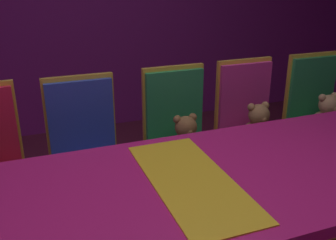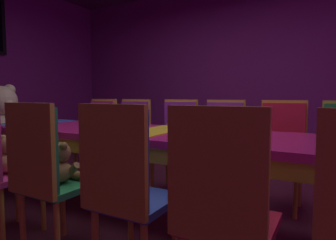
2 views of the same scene
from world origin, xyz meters
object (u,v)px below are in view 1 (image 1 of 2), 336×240
(banquet_table, at_px, (190,198))
(teddy_left_4, at_px, (258,127))
(chair_left_3, at_px, (177,128))
(chair_left_4, at_px, (247,117))
(chair_left_2, at_px, (85,143))
(chair_left_5, at_px, (314,107))
(teddy_left_5, at_px, (328,116))
(teddy_left_3, at_px, (186,139))

(banquet_table, xyz_separation_m, teddy_left_4, (-0.73, 0.81, -0.08))
(chair_left_3, relative_size, teddy_left_4, 3.31)
(teddy_left_4, bearing_deg, chair_left_4, -180.00)
(chair_left_2, xyz_separation_m, chair_left_3, (-0.02, 0.60, 0.00))
(chair_left_3, height_order, chair_left_4, same)
(chair_left_3, height_order, chair_left_5, same)
(teddy_left_5, bearing_deg, teddy_left_4, -90.55)
(chair_left_3, distance_m, teddy_left_3, 0.14)
(chair_left_5, xyz_separation_m, teddy_left_5, (0.14, -0.00, -0.02))
(chair_left_3, xyz_separation_m, teddy_left_5, (0.14, 1.09, -0.02))
(banquet_table, bearing_deg, teddy_left_3, 158.02)
(banquet_table, xyz_separation_m, teddy_left_3, (-0.72, 0.29, -0.08))
(chair_left_2, xyz_separation_m, teddy_left_4, (0.11, 1.12, -0.02))
(chair_left_3, distance_m, chair_left_5, 1.09)
(chair_left_4, relative_size, teddy_left_5, 3.29)
(banquet_table, bearing_deg, teddy_left_4, 131.96)
(chair_left_4, bearing_deg, chair_left_5, 89.46)
(teddy_left_3, xyz_separation_m, teddy_left_4, (-0.01, 0.52, 0.00))
(banquet_table, bearing_deg, chair_left_2, -160.00)
(teddy_left_3, bearing_deg, chair_left_3, -180.00)
(chair_left_4, xyz_separation_m, teddy_left_4, (0.14, 0.00, -0.02))
(chair_left_5, relative_size, teddy_left_5, 3.29)
(chair_left_2, distance_m, teddy_left_5, 1.69)
(banquet_table, relative_size, teddy_left_4, 11.68)
(banquet_table, height_order, teddy_left_3, banquet_table)
(banquet_table, distance_m, teddy_left_5, 1.56)
(teddy_left_3, relative_size, chair_left_5, 0.29)
(teddy_left_4, relative_size, teddy_left_5, 0.99)
(chair_left_4, bearing_deg, teddy_left_5, 75.26)
(banquet_table, bearing_deg, teddy_left_5, 117.75)
(chair_left_3, bearing_deg, chair_left_4, 91.40)
(chair_left_2, relative_size, teddy_left_3, 3.41)
(chair_left_3, bearing_deg, teddy_left_3, 0.00)
(banquet_table, relative_size, chair_left_3, 3.53)
(banquet_table, relative_size, chair_left_5, 3.53)
(chair_left_2, bearing_deg, chair_left_5, 91.02)
(teddy_left_3, distance_m, teddy_left_4, 0.52)
(banquet_table, height_order, chair_left_2, chair_left_2)
(teddy_left_3, distance_m, chair_left_5, 1.10)
(banquet_table, distance_m, teddy_left_4, 1.10)
(chair_left_2, height_order, chair_left_5, same)
(banquet_table, xyz_separation_m, teddy_left_5, (-0.73, 1.38, -0.08))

